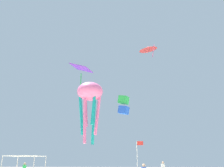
# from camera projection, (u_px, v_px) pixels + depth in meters

# --- Properties ---
(canopy_tent) EXTENTS (2.72, 3.06, 2.36)m
(canopy_tent) POSITION_uv_depth(u_px,v_px,m) (26.00, 157.00, 21.49)
(canopy_tent) COLOR #B2B2B7
(canopy_tent) RESTS_ON ground
(person_rightmost) EXTENTS (0.44, 0.44, 1.84)m
(person_rightmost) POSITION_uv_depth(u_px,v_px,m) (163.00, 168.00, 29.01)
(person_rightmost) COLOR slate
(person_rightmost) RESTS_ON ground
(banner_flag) EXTENTS (0.61, 0.06, 3.63)m
(banner_flag) POSITION_uv_depth(u_px,v_px,m) (138.00, 158.00, 22.03)
(banner_flag) COLOR silver
(banner_flag) RESTS_ON ground
(kite_box_green) EXTENTS (1.50, 1.42, 2.37)m
(kite_box_green) POSITION_uv_depth(u_px,v_px,m) (124.00, 105.00, 30.65)
(kite_box_green) COLOR green
(kite_delta_red) EXTENTS (4.19, 4.18, 2.68)m
(kite_delta_red) POSITION_uv_depth(u_px,v_px,m) (148.00, 48.00, 40.89)
(kite_delta_red) COLOR red
(kite_octopus_pink) EXTENTS (3.88, 3.88, 6.58)m
(kite_octopus_pink) POSITION_uv_depth(u_px,v_px,m) (90.00, 95.00, 26.87)
(kite_octopus_pink) COLOR pink
(kite_diamond_purple) EXTENTS (3.60, 3.70, 4.62)m
(kite_diamond_purple) POSITION_uv_depth(u_px,v_px,m) (81.00, 69.00, 39.38)
(kite_diamond_purple) COLOR purple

